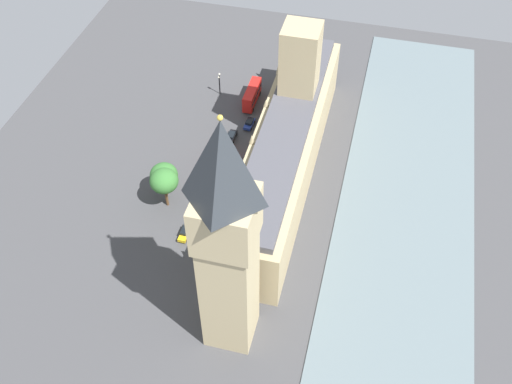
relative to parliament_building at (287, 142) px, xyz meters
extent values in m
plane|color=#424244|center=(1.99, 1.67, -8.57)|extent=(141.31, 141.31, 0.00)
cube|color=slate|center=(-28.40, 1.67, -8.45)|extent=(29.26, 127.18, 0.25)
cube|color=tan|center=(-0.01, 1.67, -1.65)|extent=(12.95, 71.31, 13.85)
cube|color=tan|center=(-0.01, -11.17, 6.95)|extent=(8.17, 8.17, 31.05)
cube|color=#4C4C54|center=(-0.01, 1.67, 6.08)|extent=(9.84, 68.46, 1.60)
cone|color=tan|center=(6.07, -30.42, 6.60)|extent=(1.20, 1.20, 2.66)
cone|color=tan|center=(6.07, -17.59, 6.86)|extent=(1.20, 1.20, 3.18)
cone|color=tan|center=(6.07, -4.75, 6.22)|extent=(1.20, 1.20, 1.88)
cone|color=tan|center=(6.07, 8.09, 6.37)|extent=(1.20, 1.20, 2.20)
cone|color=tan|center=(6.07, 20.92, 6.66)|extent=(1.20, 1.20, 2.77)
cone|color=tan|center=(6.07, 33.76, 6.28)|extent=(1.20, 1.20, 2.01)
cube|color=tan|center=(0.59, 44.31, 4.82)|extent=(8.35, 8.35, 26.79)
cube|color=tan|center=(0.59, 44.31, 22.83)|extent=(9.19, 9.19, 9.24)
cylinder|color=silver|center=(5.34, 44.31, 22.83)|extent=(0.25, 6.35, 6.35)
torus|color=black|center=(5.34, 44.31, 22.83)|extent=(0.24, 6.59, 6.59)
cylinder|color=silver|center=(0.59, 39.56, 22.83)|extent=(6.35, 0.25, 6.35)
torus|color=black|center=(0.59, 39.56, 22.83)|extent=(6.59, 0.24, 6.59)
pyramid|color=#2D3338|center=(0.59, 44.31, 34.61)|extent=(9.19, 9.19, 14.32)
sphere|color=gold|center=(0.59, 44.31, 42.17)|extent=(0.80, 0.80, 0.80)
cube|color=red|center=(13.90, -22.28, -5.92)|extent=(2.56, 10.51, 4.20)
cube|color=black|center=(13.90, -22.28, -5.84)|extent=(2.61, 10.11, 0.70)
cylinder|color=black|center=(12.77, -18.60, -8.02)|extent=(0.36, 1.10, 1.10)
cylinder|color=black|center=(15.07, -18.61, -8.02)|extent=(0.36, 1.10, 1.10)
cylinder|color=black|center=(12.73, -25.95, -8.02)|extent=(0.36, 1.10, 1.10)
cylinder|color=black|center=(15.03, -25.96, -8.02)|extent=(0.36, 1.10, 1.10)
cube|color=navy|center=(12.18, -12.90, -7.86)|extent=(2.12, 4.52, 0.75)
cube|color=black|center=(12.16, -13.12, -7.16)|extent=(1.70, 2.56, 0.65)
cylinder|color=black|center=(11.43, -11.44, -8.23)|extent=(0.29, 0.69, 0.68)
cylinder|color=black|center=(13.11, -11.55, -8.23)|extent=(0.29, 0.69, 0.68)
cylinder|color=black|center=(11.25, -14.25, -8.23)|extent=(0.29, 0.69, 0.68)
cylinder|color=black|center=(12.93, -14.36, -8.23)|extent=(0.29, 0.69, 0.68)
cube|color=black|center=(15.23, -7.19, -7.86)|extent=(1.90, 4.45, 0.75)
cube|color=black|center=(15.24, -6.97, -7.16)|extent=(1.58, 2.50, 0.65)
cylinder|color=black|center=(16.04, -8.62, -8.23)|extent=(0.26, 0.68, 0.68)
cylinder|color=black|center=(14.38, -8.59, -8.23)|extent=(0.26, 0.68, 0.68)
cylinder|color=black|center=(16.09, -5.79, -8.23)|extent=(0.26, 0.68, 0.68)
cylinder|color=black|center=(14.43, -5.76, -8.23)|extent=(0.26, 0.68, 0.68)
cube|color=red|center=(16.13, 2.50, -5.92)|extent=(3.38, 10.67, 4.20)
cube|color=black|center=(16.13, 2.50, -5.84)|extent=(3.40, 10.28, 0.70)
cylinder|color=black|center=(15.29, 6.25, -8.02)|extent=(0.44, 1.13, 1.10)
cylinder|color=black|center=(17.59, 6.06, -8.02)|extent=(0.44, 1.13, 1.10)
cylinder|color=black|center=(14.67, -1.07, -8.02)|extent=(0.44, 1.13, 1.10)
cylinder|color=black|center=(16.97, -1.26, -8.02)|extent=(0.44, 1.13, 1.10)
cube|color=#19472D|center=(13.23, 12.88, -7.86)|extent=(2.17, 4.70, 0.75)
cube|color=black|center=(13.24, 13.11, -7.16)|extent=(1.73, 2.67, 0.65)
cylinder|color=black|center=(13.96, 11.36, -8.23)|extent=(0.30, 0.70, 0.68)
cylinder|color=black|center=(12.28, 11.48, -8.23)|extent=(0.30, 0.70, 0.68)
cylinder|color=black|center=(14.17, 14.28, -8.23)|extent=(0.30, 0.70, 0.68)
cylinder|color=black|center=(12.49, 14.40, -8.23)|extent=(0.30, 0.70, 0.68)
cube|color=gold|center=(16.36, 24.90, -7.86)|extent=(1.76, 4.73, 0.75)
cube|color=black|center=(16.36, 24.66, -7.16)|extent=(1.47, 2.65, 0.65)
cylinder|color=black|center=(15.60, 26.42, -8.23)|extent=(0.26, 0.68, 0.68)
cylinder|color=black|center=(17.15, 26.40, -8.23)|extent=(0.26, 0.68, 0.68)
cylinder|color=black|center=(15.57, 23.40, -8.23)|extent=(0.26, 0.68, 0.68)
cylinder|color=black|center=(17.13, 23.38, -8.23)|extent=(0.26, 0.68, 0.68)
cylinder|color=navy|center=(8.64, -1.93, -7.86)|extent=(0.57, 0.57, 1.43)
sphere|color=tan|center=(8.64, -1.93, -7.01)|extent=(0.27, 0.27, 0.27)
cube|color=gray|center=(8.70, -1.64, -7.79)|extent=(0.34, 0.17, 0.26)
cylinder|color=navy|center=(9.18, -14.35, -7.91)|extent=(0.56, 0.56, 1.32)
sphere|color=tan|center=(9.18, -14.35, -7.13)|extent=(0.25, 0.25, 0.25)
cube|color=black|center=(9.45, -14.26, -7.85)|extent=(0.19, 0.32, 0.24)
cylinder|color=brown|center=(23.46, 16.72, -6.60)|extent=(0.56, 0.56, 3.95)
ellipsoid|color=#387533|center=(23.46, 16.72, -2.81)|extent=(4.84, 4.84, 4.11)
cylinder|color=brown|center=(22.97, 17.53, -5.95)|extent=(0.56, 0.56, 5.25)
ellipsoid|color=#387533|center=(22.97, 17.53, -1.01)|extent=(6.17, 6.17, 5.25)
cylinder|color=brown|center=(24.23, 14.66, -6.62)|extent=(0.56, 0.56, 3.90)
ellipsoid|color=#387533|center=(24.23, 14.66, -2.37)|extent=(6.13, 6.13, 5.21)
cylinder|color=black|center=(23.13, -23.96, -5.56)|extent=(0.18, 0.18, 6.03)
sphere|color=#F2EAC6|center=(23.13, -23.96, -2.26)|extent=(0.56, 0.56, 0.56)
cylinder|color=black|center=(23.32, -24.02, -6.07)|extent=(0.18, 0.18, 5.01)
sphere|color=#F2EAC6|center=(23.32, -24.02, -3.28)|extent=(0.56, 0.56, 0.56)
camera|label=1|loc=(-17.75, 98.67, 89.28)|focal=41.73mm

